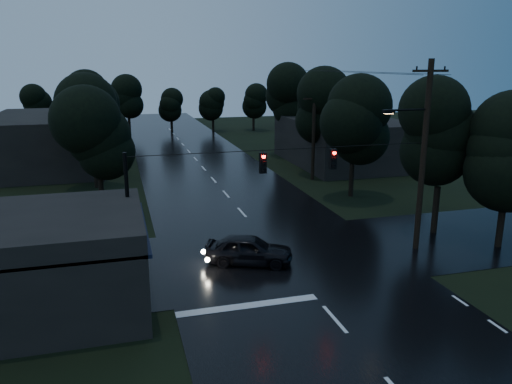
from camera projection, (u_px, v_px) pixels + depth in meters
name	position (u px, v px, depth m)	size (l,w,h in m)	color
main_road	(214.00, 180.00, 42.90)	(12.00, 120.00, 0.02)	black
cross_street	(279.00, 255.00, 26.12)	(60.00, 9.00, 0.02)	black
building_far_right	(344.00, 141.00, 49.73)	(10.00, 14.00, 4.40)	black
building_far_left	(50.00, 141.00, 47.94)	(10.00, 16.00, 5.00)	black
utility_pole_main	(422.00, 153.00, 25.81)	(3.50, 0.30, 10.00)	black
utility_pole_far	(314.00, 135.00, 42.23)	(2.00, 0.30, 7.50)	black
anchor_pole_left	(129.00, 218.00, 22.48)	(0.18, 0.18, 6.00)	black
span_signals	(298.00, 160.00, 24.01)	(15.00, 0.37, 1.12)	black
tree_corner_near	(443.00, 132.00, 28.16)	(4.48, 4.48, 9.44)	black
tree_corner_far	(510.00, 152.00, 26.08)	(3.92, 3.92, 8.26)	black
tree_left_a	(97.00, 136.00, 31.78)	(3.92, 3.92, 8.26)	black
tree_left_b	(91.00, 118.00, 38.98)	(4.20, 4.20, 8.85)	black
tree_left_c	(88.00, 103.00, 48.05)	(4.48, 4.48, 9.44)	black
tree_right_a	(354.00, 122.00, 36.38)	(4.20, 4.20, 8.85)	black
tree_right_b	(319.00, 107.00, 43.90)	(4.48, 4.48, 9.44)	black
tree_right_c	(288.00, 96.00, 53.29)	(4.76, 4.76, 10.03)	black
car	(249.00, 250.00, 24.90)	(1.75, 4.35, 1.48)	black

